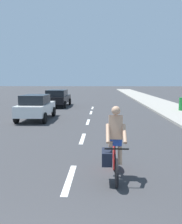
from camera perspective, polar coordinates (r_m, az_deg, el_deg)
ground_plane at (r=21.44m, az=0.46°, el=1.26°), size 160.00×160.00×0.00m
sidewalk_strip at (r=24.15m, az=16.82°, el=1.83°), size 3.60×80.00×0.14m
lane_stripe_1 at (r=6.00m, az=-5.35°, el=-16.17°), size 0.16×1.80×0.01m
lane_stripe_2 at (r=9.82m, az=-2.09°, el=-6.57°), size 0.16×1.80×0.01m
lane_stripe_3 at (r=13.67m, az=-0.75°, el=-2.47°), size 0.16×1.80×0.01m
lane_stripe_4 at (r=17.66m, az=0.01°, el=-0.13°), size 0.16×1.80×0.01m
lane_stripe_5 at (r=20.66m, az=0.38°, el=1.02°), size 0.16×1.80×0.01m
cyclist at (r=5.79m, az=5.63°, el=-8.36°), size 0.62×1.71×1.82m
parked_car_white at (r=14.77m, az=-13.43°, el=1.35°), size 1.86×3.93×1.57m
parked_car_black at (r=22.08m, az=-8.32°, el=3.56°), size 2.11×4.56×1.57m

